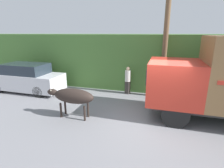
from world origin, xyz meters
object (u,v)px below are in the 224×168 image
(pedestrian_on_hill, at_px, (128,79))
(utility_pole, at_px, (166,38))
(brown_cow, at_px, (73,96))
(parked_suv, at_px, (26,78))

(pedestrian_on_hill, height_order, utility_pole, utility_pole)
(brown_cow, relative_size, parked_suv, 0.46)
(brown_cow, height_order, pedestrian_on_hill, pedestrian_on_hill)
(parked_suv, xyz_separation_m, utility_pole, (8.23, 1.36, 2.45))
(parked_suv, bearing_deg, utility_pole, 5.85)
(pedestrian_on_hill, bearing_deg, brown_cow, 90.32)
(pedestrian_on_hill, bearing_deg, utility_pole, -154.98)
(brown_cow, bearing_deg, parked_suv, 143.57)
(parked_suv, relative_size, pedestrian_on_hill, 2.86)
(brown_cow, xyz_separation_m, utility_pole, (3.64, 3.75, 2.33))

